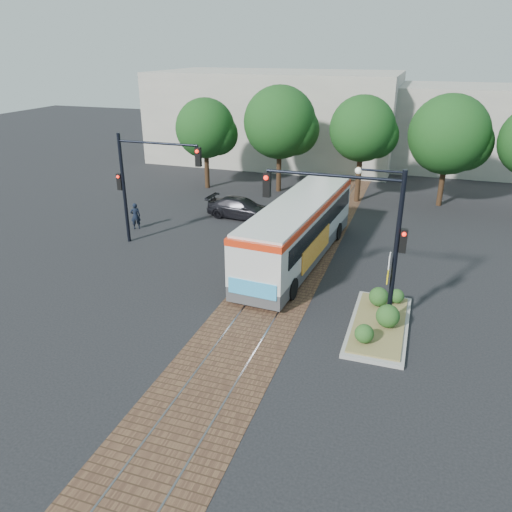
# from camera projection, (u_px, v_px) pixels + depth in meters

# --- Properties ---
(ground) EXTENTS (120.00, 120.00, 0.00)m
(ground) POSITION_uv_depth(u_px,v_px,m) (269.00, 298.00, 21.79)
(ground) COLOR black
(ground) RESTS_ON ground
(trackbed) EXTENTS (3.60, 40.00, 0.02)m
(trackbed) POSITION_uv_depth(u_px,v_px,m) (293.00, 263.00, 25.27)
(trackbed) COLOR brown
(trackbed) RESTS_ON ground
(tree_row) EXTENTS (26.40, 5.60, 7.67)m
(tree_row) POSITION_uv_depth(u_px,v_px,m) (359.00, 130.00, 33.86)
(tree_row) COLOR #382314
(tree_row) RESTS_ON ground
(warehouses) EXTENTS (40.00, 13.00, 8.00)m
(warehouses) POSITION_uv_depth(u_px,v_px,m) (358.00, 121.00, 45.54)
(warehouses) COLOR #ADA899
(warehouses) RESTS_ON ground
(city_bus) EXTENTS (3.34, 11.81, 3.12)m
(city_bus) POSITION_uv_depth(u_px,v_px,m) (299.00, 228.00, 25.00)
(city_bus) COLOR #414143
(city_bus) RESTS_ON ground
(traffic_island) EXTENTS (2.20, 5.20, 1.13)m
(traffic_island) POSITION_uv_depth(u_px,v_px,m) (380.00, 319.00, 19.45)
(traffic_island) COLOR gray
(traffic_island) RESTS_ON ground
(signal_pole_main) EXTENTS (5.49, 0.46, 6.00)m
(signal_pole_main) POSITION_uv_depth(u_px,v_px,m) (364.00, 223.00, 18.32)
(signal_pole_main) COLOR black
(signal_pole_main) RESTS_ON ground
(signal_pole_left) EXTENTS (4.99, 0.34, 6.00)m
(signal_pole_left) POSITION_uv_depth(u_px,v_px,m) (141.00, 175.00, 26.24)
(signal_pole_left) COLOR black
(signal_pole_left) RESTS_ON ground
(officer) EXTENTS (0.69, 0.63, 1.59)m
(officer) POSITION_uv_depth(u_px,v_px,m) (136.00, 216.00, 29.70)
(officer) COLOR black
(officer) RESTS_ON ground
(parked_car) EXTENTS (4.57, 2.12, 1.29)m
(parked_car) POSITION_uv_depth(u_px,v_px,m) (241.00, 208.00, 31.66)
(parked_car) COLOR black
(parked_car) RESTS_ON ground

